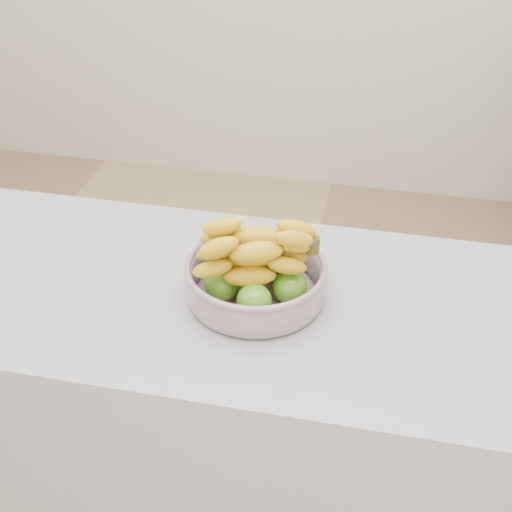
{
  "coord_description": "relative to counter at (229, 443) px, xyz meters",
  "views": [
    {
      "loc": [
        0.31,
        -1.24,
        1.78
      ],
      "look_at": [
        0.07,
        -0.14,
        1.0
      ],
      "focal_mm": 50.0,
      "sensor_mm": 36.0,
      "label": 1
    }
  ],
  "objects": [
    {
      "name": "fruit_bowl",
      "position": [
        0.07,
        -0.0,
        0.5
      ],
      "size": [
        0.28,
        0.28,
        0.16
      ],
      "rotation": [
        0.0,
        0.0,
        0.16
      ],
      "color": "#A8BBCA",
      "rests_on": "counter"
    },
    {
      "name": "ground",
      "position": [
        0.0,
        0.14,
        -0.45
      ],
      "size": [
        4.0,
        4.0,
        0.0
      ],
      "primitive_type": "plane",
      "color": "tan",
      "rests_on": "ground"
    },
    {
      "name": "counter",
      "position": [
        0.0,
        0.0,
        0.0
      ],
      "size": [
        2.0,
        0.6,
        0.9
      ],
      "primitive_type": "cube",
      "color": "#A3A3AB",
      "rests_on": "ground"
    }
  ]
}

